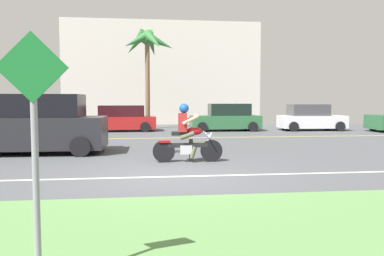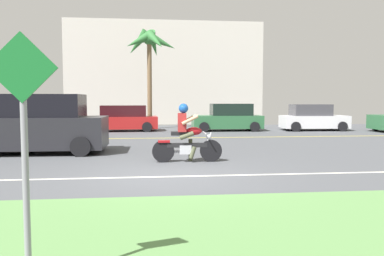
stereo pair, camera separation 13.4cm
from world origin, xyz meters
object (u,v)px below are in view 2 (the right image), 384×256
Objects in this scene: motorcyclist at (187,137)px; suv_nearby at (33,125)px; parked_car_3 at (313,118)px; street_sign at (24,137)px; palm_tree_0 at (150,46)px; parked_car_1 at (120,119)px; parked_car_2 at (228,118)px; parked_car_0 at (15,121)px.

suv_nearby is (-4.92, 2.37, 0.25)m from motorcyclist.
motorcyclist is 13.64m from parked_car_3.
street_sign is (-10.60, -18.04, 0.73)m from parked_car_3.
palm_tree_0 is at bearing 87.00° from street_sign.
parked_car_1 is 1.10× the size of parked_car_2.
palm_tree_0 reaches higher than parked_car_0.
parked_car_2 is at bearing -24.33° from palm_tree_0.
parked_car_2 reaches higher than parked_car_0.
motorcyclist is 11.55m from parked_car_2.
suv_nearby is at bearing -103.48° from parked_car_1.
palm_tree_0 reaches higher than motorcyclist.
parked_car_0 is at bearing -159.00° from palm_tree_0.
parked_car_3 is (16.69, 0.39, 0.05)m from parked_car_0.
parked_car_1 is 1.88× the size of street_sign.
parked_car_0 is 18.69m from street_sign.
parked_car_3 is 0.62× the size of palm_tree_0.
suv_nearby reaches higher than parked_car_2.
palm_tree_0 is (-4.53, 2.05, 4.34)m from parked_car_2.
parked_car_1 is at bearing 103.69° from motorcyclist.
suv_nearby is 12.04m from parked_car_2.
street_sign is (0.63, -18.70, 0.75)m from parked_car_1.
street_sign is at bearing -120.44° from parked_car_3.
parked_car_3 is at bearing -13.92° from palm_tree_0.
street_sign is at bearing -73.99° from suv_nearby.
suv_nearby is 1.09× the size of parked_car_1.
palm_tree_0 reaches higher than street_sign.
parked_car_3 is (13.39, 8.33, -0.24)m from suv_nearby.
motorcyclist reaches higher than parked_car_2.
palm_tree_0 is at bearing 21.00° from parked_car_0.
parked_car_2 is at bearing 72.56° from motorcyclist.
street_sign is at bearing -70.96° from parked_car_0.
parked_car_0 is 5.56m from parked_car_1.
suv_nearby reaches higher than parked_car_3.
parked_car_0 is 1.71× the size of street_sign.
parked_car_1 is (5.46, 1.04, 0.03)m from parked_car_0.
motorcyclist is 0.33× the size of palm_tree_0.
palm_tree_0 is 20.75m from street_sign.
street_sign is at bearing -106.95° from parked_car_2.
parked_car_3 is 1.62× the size of street_sign.
parked_car_2 reaches higher than parked_car_1.
palm_tree_0 is (1.70, 1.70, 4.38)m from parked_car_1.
parked_car_3 is at bearing 59.56° from street_sign.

